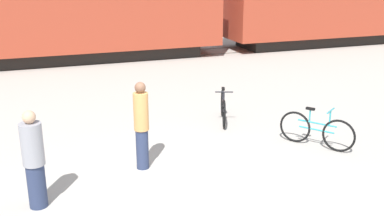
% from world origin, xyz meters
% --- Properties ---
extents(ground_plane, '(80.00, 80.00, 0.00)m').
position_xyz_m(ground_plane, '(0.00, 0.00, 0.00)').
color(ground_plane, '#A8A399').
extents(rail_near, '(48.47, 0.07, 0.01)m').
position_xyz_m(rail_near, '(0.00, 12.09, 0.01)').
color(rail_near, '#4C4238').
rests_on(rail_near, ground_plane).
extents(rail_far, '(48.47, 0.07, 0.01)m').
position_xyz_m(rail_far, '(0.00, 13.53, 0.01)').
color(rail_far, '#4C4238').
rests_on(rail_far, ground_plane).
extents(bicycle_black, '(0.66, 1.63, 0.91)m').
position_xyz_m(bicycle_black, '(2.25, 3.22, 0.39)').
color(bicycle_black, black).
rests_on(bicycle_black, ground_plane).
extents(bicycle_teal, '(1.08, 1.47, 0.94)m').
position_xyz_m(bicycle_teal, '(3.55, 0.88, 0.40)').
color(bicycle_teal, black).
rests_on(bicycle_teal, ground_plane).
extents(person_in_tan, '(0.30, 0.30, 1.83)m').
position_xyz_m(person_in_tan, '(-0.47, 1.11, 0.94)').
color(person_in_tan, '#283351').
rests_on(person_in_tan, ground_plane).
extents(person_in_grey, '(0.37, 0.37, 1.75)m').
position_xyz_m(person_in_grey, '(-2.55, 0.21, 0.87)').
color(person_in_grey, '#283351').
rests_on(person_in_grey, ground_plane).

